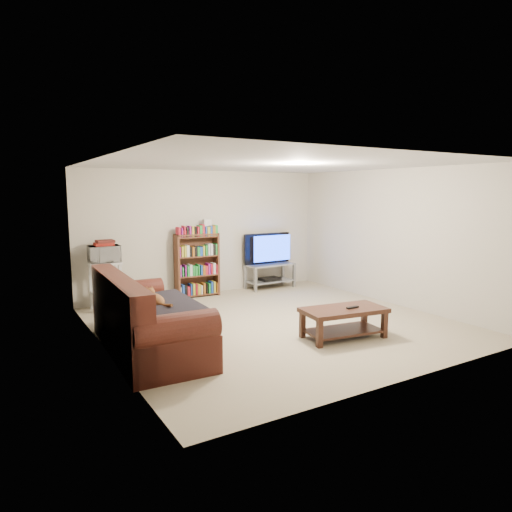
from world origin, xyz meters
TOP-DOWN VIEW (x-y plane):
  - floor at (0.00, 0.00)m, footprint 5.00×5.00m
  - ceiling at (0.00, 0.00)m, footprint 5.00×5.00m
  - wall_back at (0.00, 2.50)m, footprint 5.00×0.00m
  - wall_front at (0.00, -2.50)m, footprint 5.00×0.00m
  - wall_left at (-2.50, 0.00)m, footprint 0.00×5.00m
  - wall_right at (2.50, 0.00)m, footprint 0.00×5.00m
  - sofa at (-2.11, -0.18)m, footprint 1.08×2.32m
  - blanket at (-1.92, -0.34)m, footprint 0.93×1.18m
  - cat at (-1.91, -0.14)m, footprint 0.27×0.63m
  - coffee_table at (0.43, -1.06)m, footprint 1.22×0.73m
  - remote at (0.52, -1.13)m, footprint 0.19×0.05m
  - tv_stand at (1.33, 2.23)m, footprint 1.03×0.49m
  - television at (1.33, 2.23)m, footprint 1.10×0.17m
  - dvd_player at (1.33, 2.23)m, footprint 0.42×0.30m
  - bookshelf at (-0.28, 2.30)m, footprint 0.85×0.30m
  - shelf_clutter at (-0.18, 2.31)m, footprint 0.62×0.20m
  - microwave_stand at (-2.01, 2.18)m, footprint 0.52×0.38m
  - microwave at (-2.01, 2.18)m, footprint 0.51×0.35m
  - game_boxes at (-2.01, 2.18)m, footprint 0.30×0.27m

SIDE VIEW (x-z plane):
  - floor at x=0.00m, z-range 0.00..0.00m
  - dvd_player at x=1.33m, z-range 0.16..0.22m
  - coffee_table at x=0.43m, z-range 0.08..0.50m
  - sofa at x=-2.11m, z-range -0.15..0.83m
  - tv_stand at x=1.33m, z-range 0.09..0.60m
  - remote at x=0.52m, z-range 0.42..0.44m
  - microwave_stand at x=-2.01m, z-range 0.12..0.94m
  - blanket at x=-1.92m, z-range 0.47..0.66m
  - bookshelf at x=-0.28m, z-range 0.02..1.23m
  - cat at x=-1.91m, z-range 0.53..0.72m
  - television at x=1.33m, z-range 0.51..1.14m
  - microwave at x=-2.01m, z-range 0.82..1.10m
  - game_boxes at x=-2.01m, z-range 1.10..1.15m
  - wall_back at x=0.00m, z-range -1.30..3.70m
  - wall_front at x=0.00m, z-range -1.30..3.70m
  - wall_left at x=-2.50m, z-range -1.30..3.70m
  - wall_right at x=2.50m, z-range -1.30..3.70m
  - shelf_clutter at x=-0.18m, z-range 1.18..1.46m
  - ceiling at x=0.00m, z-range 2.40..2.40m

